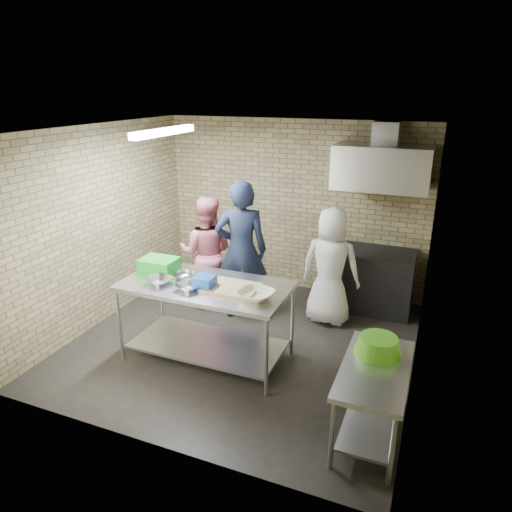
# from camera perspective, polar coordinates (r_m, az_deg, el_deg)

# --- Properties ---
(floor) EXTENTS (4.20, 4.20, 0.00)m
(floor) POSITION_cam_1_polar(r_m,az_deg,el_deg) (6.18, -1.58, -10.54)
(floor) COLOR black
(floor) RESTS_ON ground
(ceiling) EXTENTS (4.20, 4.20, 0.00)m
(ceiling) POSITION_cam_1_polar(r_m,az_deg,el_deg) (5.33, -1.87, 15.27)
(ceiling) COLOR black
(ceiling) RESTS_ON ground
(back_wall) EXTENTS (4.20, 0.06, 2.70)m
(back_wall) POSITION_cam_1_polar(r_m,az_deg,el_deg) (7.41, 4.53, 6.03)
(back_wall) COLOR tan
(back_wall) RESTS_ON ground
(front_wall) EXTENTS (4.20, 0.06, 2.70)m
(front_wall) POSITION_cam_1_polar(r_m,az_deg,el_deg) (4.00, -13.36, -7.25)
(front_wall) COLOR tan
(front_wall) RESTS_ON ground
(left_wall) EXTENTS (0.06, 4.00, 2.70)m
(left_wall) POSITION_cam_1_polar(r_m,az_deg,el_deg) (6.70, -18.44, 3.50)
(left_wall) COLOR tan
(left_wall) RESTS_ON ground
(right_wall) EXTENTS (0.06, 4.00, 2.70)m
(right_wall) POSITION_cam_1_polar(r_m,az_deg,el_deg) (5.18, 20.09, -1.50)
(right_wall) COLOR tan
(right_wall) RESTS_ON ground
(prep_table) EXTENTS (1.97, 0.99, 0.99)m
(prep_table) POSITION_cam_1_polar(r_m,az_deg,el_deg) (5.66, -6.07, -8.00)
(prep_table) COLOR silver
(prep_table) RESTS_ON floor
(side_counter) EXTENTS (0.60, 1.20, 0.75)m
(side_counter) POSITION_cam_1_polar(r_m,az_deg,el_deg) (4.69, 14.05, -16.92)
(side_counter) COLOR silver
(side_counter) RESTS_ON floor
(stove) EXTENTS (1.20, 0.70, 0.90)m
(stove) POSITION_cam_1_polar(r_m,az_deg,el_deg) (7.09, 13.91, -2.86)
(stove) COLOR black
(stove) RESTS_ON floor
(range_hood) EXTENTS (1.30, 0.60, 0.60)m
(range_hood) POSITION_cam_1_polar(r_m,az_deg,el_deg) (6.69, 15.17, 10.43)
(range_hood) COLOR silver
(range_hood) RESTS_ON back_wall
(hood_duct) EXTENTS (0.35, 0.30, 0.30)m
(hood_duct) POSITION_cam_1_polar(r_m,az_deg,el_deg) (6.78, 15.70, 14.35)
(hood_duct) COLOR #A5A8AD
(hood_duct) RESTS_ON back_wall
(wall_shelf) EXTENTS (0.80, 0.20, 0.04)m
(wall_shelf) POSITION_cam_1_polar(r_m,az_deg,el_deg) (6.88, 17.75, 8.90)
(wall_shelf) COLOR #3F2B19
(wall_shelf) RESTS_ON back_wall
(fluorescent_fixture) EXTENTS (0.10, 1.25, 0.08)m
(fluorescent_fixture) POSITION_cam_1_polar(r_m,az_deg,el_deg) (5.81, -11.24, 14.73)
(fluorescent_fixture) COLOR white
(fluorescent_fixture) RESTS_ON ceiling
(green_crate) EXTENTS (0.44, 0.33, 0.18)m
(green_crate) POSITION_cam_1_polar(r_m,az_deg,el_deg) (5.85, -11.81, -1.12)
(green_crate) COLOR green
(green_crate) RESTS_ON prep_table
(blue_tub) EXTENTS (0.22, 0.22, 0.14)m
(blue_tub) POSITION_cam_1_polar(r_m,az_deg,el_deg) (5.31, -6.32, -3.21)
(blue_tub) COLOR blue
(blue_tub) RESTS_ON prep_table
(cutting_board) EXTENTS (0.60, 0.46, 0.03)m
(cutting_board) POSITION_cam_1_polar(r_m,az_deg,el_deg) (5.28, -3.00, -3.94)
(cutting_board) COLOR tan
(cutting_board) RESTS_ON prep_table
(mixing_bowl_a) EXTENTS (0.37, 0.37, 0.08)m
(mixing_bowl_a) POSITION_cam_1_polar(r_m,az_deg,el_deg) (5.52, -11.85, -3.01)
(mixing_bowl_a) COLOR silver
(mixing_bowl_a) RESTS_ON prep_table
(mixing_bowl_b) EXTENTS (0.28, 0.28, 0.07)m
(mixing_bowl_b) POSITION_cam_1_polar(r_m,az_deg,el_deg) (5.61, -8.75, -2.41)
(mixing_bowl_b) COLOR #B2B6BA
(mixing_bowl_b) RESTS_ON prep_table
(mixing_bowl_c) EXTENTS (0.34, 0.34, 0.07)m
(mixing_bowl_c) POSITION_cam_1_polar(r_m,az_deg,el_deg) (5.30, -8.35, -3.79)
(mixing_bowl_c) COLOR silver
(mixing_bowl_c) RESTS_ON prep_table
(ceramic_bowl) EXTENTS (0.45, 0.45, 0.09)m
(ceramic_bowl) POSITION_cam_1_polar(r_m,az_deg,el_deg) (5.03, 0.00, -4.80)
(ceramic_bowl) COLOR beige
(ceramic_bowl) RESTS_ON prep_table
(green_basin) EXTENTS (0.46, 0.46, 0.17)m
(green_basin) POSITION_cam_1_polar(r_m,az_deg,el_deg) (4.65, 14.76, -10.55)
(green_basin) COLOR #59C626
(green_basin) RESTS_ON side_counter
(bottle_red) EXTENTS (0.07, 0.07, 0.18)m
(bottle_red) POSITION_cam_1_polar(r_m,az_deg,el_deg) (6.88, 15.75, 10.04)
(bottle_red) COLOR #B22619
(bottle_red) RESTS_ON wall_shelf
(bottle_green) EXTENTS (0.06, 0.06, 0.15)m
(bottle_green) POSITION_cam_1_polar(r_m,az_deg,el_deg) (6.85, 19.09, 9.52)
(bottle_green) COLOR green
(bottle_green) RESTS_ON wall_shelf
(man_navy) EXTENTS (0.85, 0.72, 1.99)m
(man_navy) POSITION_cam_1_polar(r_m,az_deg,el_deg) (6.47, -1.81, 0.65)
(man_navy) COLOR #131A31
(man_navy) RESTS_ON floor
(woman_pink) EXTENTS (0.96, 0.83, 1.68)m
(woman_pink) POSITION_cam_1_polar(r_m,az_deg,el_deg) (6.87, -6.10, 0.39)
(woman_pink) COLOR #DA7385
(woman_pink) RESTS_ON floor
(woman_white) EXTENTS (0.81, 0.53, 1.66)m
(woman_white) POSITION_cam_1_polar(r_m,az_deg,el_deg) (6.44, 9.13, -1.27)
(woman_white) COLOR white
(woman_white) RESTS_ON floor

